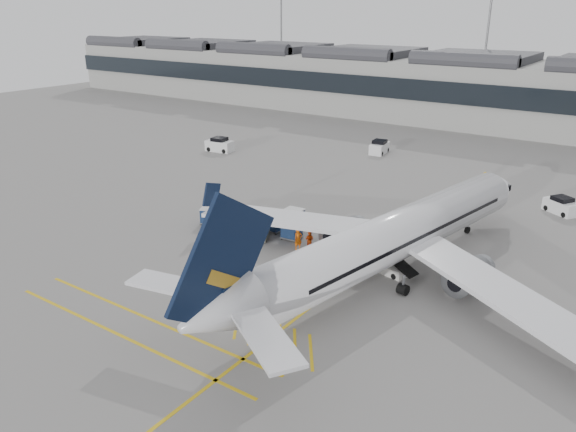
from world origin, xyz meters
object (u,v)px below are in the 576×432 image
Objects in this scene: ramp_agent_a at (298,239)px; airliner_main at (391,238)px; belt_loader at (384,263)px; ramp_agent_b at (309,240)px; pushback_tug at (254,233)px; baggage_cart_a at (292,229)px.

airliner_main is at bearing -59.26° from ramp_agent_a.
belt_loader is 2.95× the size of ramp_agent_b.
belt_loader reaches higher than pushback_tug.
ramp_agent_b is at bearing -9.35° from pushback_tug.
ramp_agent_a is 4.62m from pushback_tug.
airliner_main is 13.61m from pushback_tug.
pushback_tug is at bearing 126.51° from ramp_agent_a.
ramp_agent_b is 0.59× the size of pushback_tug.
ramp_agent_b is (-8.06, 0.79, -2.32)m from airliner_main.
baggage_cart_a is 0.94× the size of ramp_agent_a.
airliner_main reaches higher than baggage_cart_a.
ramp_agent_b is (2.55, -0.97, -0.11)m from baggage_cart_a.
baggage_cart_a is 3.48m from pushback_tug.
baggage_cart_a is 0.63× the size of pushback_tug.
pushback_tug is at bearing -161.75° from belt_loader.
belt_loader is at bearing 149.10° from airliner_main.
ramp_agent_b is 5.43m from pushback_tug.
airliner_main is 23.23× the size of ramp_agent_b.
pushback_tug is (-2.76, -2.09, -0.34)m from baggage_cart_a.
belt_loader reaches higher than baggage_cart_a.
airliner_main is 2.80m from belt_loader.
ramp_agent_a is at bearing -170.13° from airliner_main.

